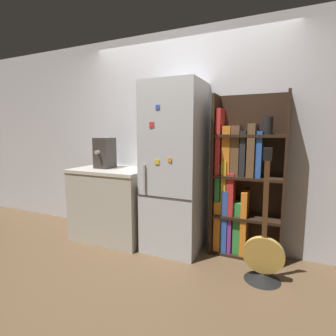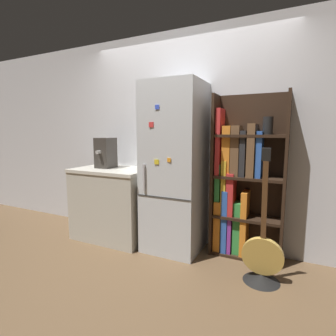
% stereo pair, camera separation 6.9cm
% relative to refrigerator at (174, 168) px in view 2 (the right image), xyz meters
% --- Properties ---
extents(ground_plane, '(16.00, 16.00, 0.00)m').
position_rel_refrigerator_xyz_m(ground_plane, '(0.00, -0.16, -0.97)').
color(ground_plane, brown).
extents(wall_back, '(8.00, 0.05, 2.60)m').
position_rel_refrigerator_xyz_m(wall_back, '(0.00, 0.32, 0.33)').
color(wall_back, silver).
rests_on(wall_back, ground_plane).
extents(refrigerator, '(0.64, 0.61, 1.93)m').
position_rel_refrigerator_xyz_m(refrigerator, '(0.00, 0.00, 0.00)').
color(refrigerator, silver).
rests_on(refrigerator, ground_plane).
extents(bookshelf, '(0.76, 0.29, 1.79)m').
position_rel_refrigerator_xyz_m(bookshelf, '(0.73, 0.17, -0.15)').
color(bookshelf, black).
rests_on(bookshelf, ground_plane).
extents(kitchen_counter, '(0.99, 0.67, 0.92)m').
position_rel_refrigerator_xyz_m(kitchen_counter, '(-0.86, -0.03, -0.51)').
color(kitchen_counter, '#BCB7A8').
rests_on(kitchen_counter, ground_plane).
extents(espresso_machine, '(0.21, 0.29, 0.39)m').
position_rel_refrigerator_xyz_m(espresso_machine, '(-0.98, -0.01, 0.15)').
color(espresso_machine, '#38332D').
rests_on(espresso_machine, kitchen_counter).
extents(guitar, '(0.37, 0.34, 1.25)m').
position_rel_refrigerator_xyz_m(guitar, '(1.03, -0.30, -0.79)').
color(guitar, black).
rests_on(guitar, ground_plane).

